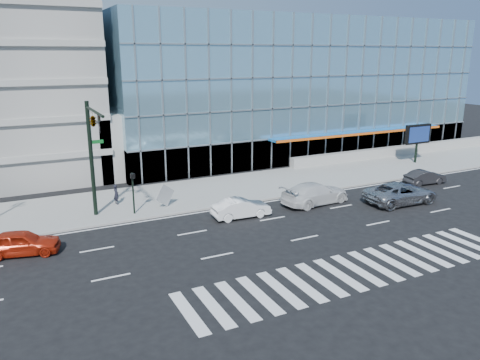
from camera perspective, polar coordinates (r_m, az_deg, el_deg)
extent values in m
plane|color=black|center=(32.98, 3.98, -4.72)|extent=(160.00, 160.00, 0.00)
cube|color=gray|center=(39.71, -1.85, -1.12)|extent=(120.00, 8.00, 0.15)
cube|color=#75AAC4|center=(60.65, 3.12, 11.63)|extent=(42.00, 26.00, 15.00)
cube|color=gray|center=(46.47, -13.87, 4.55)|extent=(6.00, 8.00, 6.00)
cube|color=gray|center=(56.24, 19.35, 3.48)|extent=(30.00, 0.80, 1.00)
cylinder|color=black|center=(33.78, -17.66, 2.40)|extent=(0.28, 0.28, 8.00)
cylinder|color=black|center=(30.46, -17.34, 7.99)|extent=(0.18, 5.60, 0.18)
imported|color=black|center=(29.17, -16.78, 6.55)|extent=(0.18, 0.22, 1.10)
imported|color=black|center=(31.32, -17.50, 7.05)|extent=(0.48, 2.24, 0.90)
cube|color=#0C591E|center=(33.61, -17.07, 4.48)|extent=(0.90, 0.05, 0.25)
cylinder|color=black|center=(33.89, -12.89, -1.59)|extent=(0.12, 0.12, 3.00)
cube|color=black|center=(33.40, -12.95, 0.47)|extent=(0.30, 0.25, 0.35)
cylinder|color=black|center=(52.29, 20.65, 3.10)|extent=(0.24, 0.24, 2.00)
cube|color=black|center=(51.95, 20.85, 5.25)|extent=(3.20, 0.40, 2.00)
cube|color=#0C193F|center=(51.80, 21.03, 5.21)|extent=(2.80, 0.02, 1.60)
imported|color=#A5A5AA|center=(38.09, 19.03, -1.51)|extent=(5.98, 2.97, 1.63)
imported|color=silver|center=(36.35, 9.15, -1.61)|extent=(5.93, 2.96, 1.65)
imported|color=white|center=(32.94, 0.13, -3.44)|extent=(4.23, 1.65, 1.37)
imported|color=black|center=(44.47, 21.63, 0.32)|extent=(3.90, 1.64, 1.25)
imported|color=#A9210D|center=(29.78, -25.13, -6.94)|extent=(4.53, 2.66, 1.45)
imported|color=black|center=(36.57, -14.86, -1.69)|extent=(0.50, 0.63, 1.53)
cube|color=#A7A7A7|center=(35.06, -9.11, -1.84)|extent=(1.68, 0.79, 1.82)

